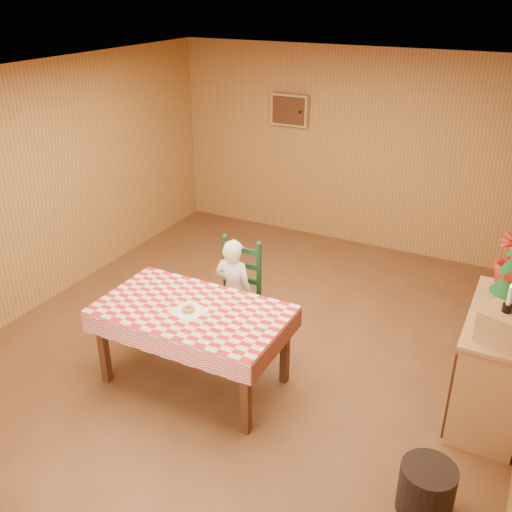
{
  "coord_description": "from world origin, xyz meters",
  "views": [
    {
      "loc": [
        2.23,
        -4.14,
        3.31
      ],
      "look_at": [
        0.0,
        0.2,
        0.95
      ],
      "focal_mm": 40.0,
      "sensor_mm": 36.0,
      "label": 1
    }
  ],
  "objects_px": {
    "dining_table": "(192,316)",
    "seated_child": "(234,292)",
    "crate": "(503,326)",
    "ladder_chair": "(237,295)",
    "shelf_unit": "(494,363)",
    "storage_bin": "(426,489)"
  },
  "relations": [
    {
      "from": "dining_table",
      "to": "seated_child",
      "type": "distance_m",
      "value": 0.74
    },
    {
      "from": "crate",
      "to": "ladder_chair",
      "type": "bearing_deg",
      "value": 171.46
    },
    {
      "from": "ladder_chair",
      "to": "crate",
      "type": "distance_m",
      "value": 2.5
    },
    {
      "from": "shelf_unit",
      "to": "storage_bin",
      "type": "bearing_deg",
      "value": -100.23
    },
    {
      "from": "ladder_chair",
      "to": "shelf_unit",
      "type": "height_order",
      "value": "ladder_chair"
    },
    {
      "from": "shelf_unit",
      "to": "crate",
      "type": "bearing_deg",
      "value": -88.77
    },
    {
      "from": "storage_bin",
      "to": "ladder_chair",
      "type": "bearing_deg",
      "value": 149.72
    },
    {
      "from": "storage_bin",
      "to": "shelf_unit",
      "type": "bearing_deg",
      "value": 79.77
    },
    {
      "from": "dining_table",
      "to": "ladder_chair",
      "type": "relative_size",
      "value": 1.53
    },
    {
      "from": "crate",
      "to": "storage_bin",
      "type": "bearing_deg",
      "value": -105.1
    },
    {
      "from": "crate",
      "to": "dining_table",
      "type": "bearing_deg",
      "value": -170.03
    },
    {
      "from": "dining_table",
      "to": "storage_bin",
      "type": "height_order",
      "value": "dining_table"
    },
    {
      "from": "ladder_chair",
      "to": "seated_child",
      "type": "bearing_deg",
      "value": -90.0
    },
    {
      "from": "dining_table",
      "to": "crate",
      "type": "bearing_deg",
      "value": 9.97
    },
    {
      "from": "dining_table",
      "to": "shelf_unit",
      "type": "height_order",
      "value": "shelf_unit"
    },
    {
      "from": "ladder_chair",
      "to": "storage_bin",
      "type": "height_order",
      "value": "ladder_chair"
    },
    {
      "from": "dining_table",
      "to": "ladder_chair",
      "type": "height_order",
      "value": "ladder_chair"
    },
    {
      "from": "dining_table",
      "to": "ladder_chair",
      "type": "bearing_deg",
      "value": 90.0
    },
    {
      "from": "shelf_unit",
      "to": "dining_table",
      "type": "bearing_deg",
      "value": -161.09
    },
    {
      "from": "shelf_unit",
      "to": "crate",
      "type": "height_order",
      "value": "crate"
    },
    {
      "from": "seated_child",
      "to": "crate",
      "type": "distance_m",
      "value": 2.48
    },
    {
      "from": "ladder_chair",
      "to": "storage_bin",
      "type": "bearing_deg",
      "value": -30.28
    }
  ]
}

